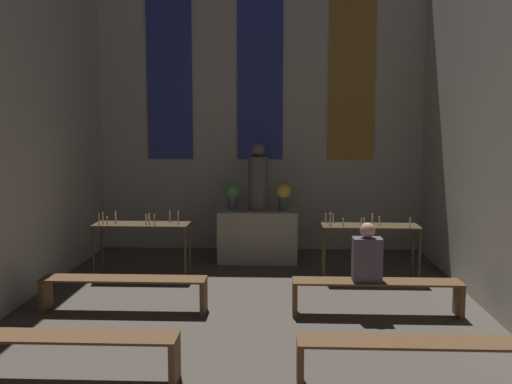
% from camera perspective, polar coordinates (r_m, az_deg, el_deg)
% --- Properties ---
extents(wall_back, '(6.35, 0.16, 5.45)m').
position_cam_1_polar(wall_back, '(10.93, 0.42, 8.63)').
color(wall_back, '#B2AD9E').
rests_on(wall_back, ground_plane).
extents(altar, '(1.37, 0.76, 0.91)m').
position_cam_1_polar(altar, '(10.08, 0.20, -4.37)').
color(altar, '#ADA38E').
rests_on(altar, ground_plane).
extents(statue, '(0.35, 0.35, 1.18)m').
position_cam_1_polar(statue, '(9.94, 0.20, 1.24)').
color(statue, '#5B5651').
rests_on(statue, altar).
extents(flower_vase_left, '(0.27, 0.27, 0.47)m').
position_cam_1_polar(flower_vase_left, '(9.99, -2.36, -0.22)').
color(flower_vase_left, '#4C5666').
rests_on(flower_vase_left, altar).
extents(flower_vase_right, '(0.27, 0.27, 0.47)m').
position_cam_1_polar(flower_vase_right, '(9.96, 2.77, -0.24)').
color(flower_vase_right, '#4C5666').
rests_on(flower_vase_right, altar).
extents(candle_rack_left, '(1.49, 0.49, 1.06)m').
position_cam_1_polar(candle_rack_left, '(9.13, -11.37, -3.73)').
color(candle_rack_left, '#473823').
rests_on(candle_rack_left, ground_plane).
extents(candle_rack_right, '(1.49, 0.49, 1.06)m').
position_cam_1_polar(candle_rack_right, '(8.97, 11.28, -3.91)').
color(candle_rack_right, '#473823').
rests_on(candle_rack_right, ground_plane).
extents(pew_third_left, '(2.12, 0.36, 0.44)m').
position_cam_1_polar(pew_third_left, '(5.80, -18.53, -14.48)').
color(pew_third_left, brown).
rests_on(pew_third_left, ground_plane).
extents(pew_third_right, '(2.12, 0.36, 0.44)m').
position_cam_1_polar(pew_third_right, '(5.58, 15.45, -15.24)').
color(pew_third_right, brown).
rests_on(pew_third_right, ground_plane).
extents(pew_back_left, '(2.12, 0.36, 0.44)m').
position_cam_1_polar(pew_back_left, '(7.61, -13.07, -9.19)').
color(pew_back_left, brown).
rests_on(pew_back_left, ground_plane).
extents(pew_back_right, '(2.12, 0.36, 0.44)m').
position_cam_1_polar(pew_back_right, '(7.44, 11.96, -9.53)').
color(pew_back_right, brown).
rests_on(pew_back_right, ground_plane).
extents(person_seated, '(0.36, 0.24, 0.74)m').
position_cam_1_polar(person_seated, '(7.31, 11.05, -6.26)').
color(person_seated, '#564C56').
rests_on(person_seated, pew_back_right).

